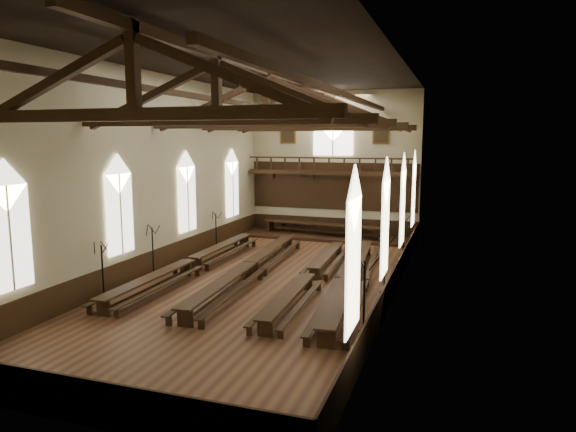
% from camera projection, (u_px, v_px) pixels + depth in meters
% --- Properties ---
extents(ground, '(26.00, 26.00, 0.00)m').
position_uv_depth(ground, '(267.00, 282.00, 24.44)').
color(ground, brown).
rests_on(ground, ground).
extents(room_walls, '(26.00, 26.00, 26.00)m').
position_uv_depth(room_walls, '(267.00, 145.00, 23.48)').
color(room_walls, beige).
rests_on(room_walls, ground).
extents(wainscot_band, '(12.00, 26.00, 1.20)m').
position_uv_depth(wainscot_band, '(267.00, 269.00, 24.35)').
color(wainscot_band, '#301F0E').
rests_on(wainscot_band, ground).
extents(side_windows, '(11.85, 19.80, 4.50)m').
position_uv_depth(side_windows, '(267.00, 204.00, 23.88)').
color(side_windows, white).
rests_on(side_windows, room_walls).
extents(end_window, '(2.80, 0.12, 3.80)m').
position_uv_depth(end_window, '(333.00, 132.00, 35.45)').
color(end_window, white).
rests_on(end_window, room_walls).
extents(minstrels_gallery, '(11.80, 1.24, 3.70)m').
position_uv_depth(minstrels_gallery, '(332.00, 180.00, 35.72)').
color(minstrels_gallery, '#331C10').
rests_on(minstrels_gallery, room_walls).
extents(portraits, '(7.75, 0.09, 1.45)m').
position_uv_depth(portraits, '(333.00, 134.00, 35.47)').
color(portraits, brown).
rests_on(portraits, room_walls).
extents(roof_trusses, '(11.70, 25.70, 2.80)m').
position_uv_depth(roof_trusses, '(266.00, 106.00, 23.21)').
color(roof_trusses, '#331C10').
rests_on(roof_trusses, room_walls).
extents(refectory_row_a, '(1.54, 14.38, 0.75)m').
position_uv_depth(refectory_row_a, '(191.00, 262.00, 26.01)').
color(refectory_row_a, '#331C10').
rests_on(refectory_row_a, ground).
extents(refectory_row_b, '(2.01, 14.77, 0.78)m').
position_uv_depth(refectory_row_b, '(249.00, 266.00, 25.14)').
color(refectory_row_b, '#331C10').
rests_on(refectory_row_b, ground).
extents(refectory_row_c, '(1.66, 13.85, 0.69)m').
position_uv_depth(refectory_row_c, '(310.00, 274.00, 23.82)').
color(refectory_row_c, '#331C10').
rests_on(refectory_row_c, ground).
extents(refectory_row_d, '(2.20, 14.78, 0.78)m').
position_uv_depth(refectory_row_d, '(351.00, 276.00, 23.30)').
color(refectory_row_d, '#331C10').
rests_on(refectory_row_d, ground).
extents(dais, '(11.40, 2.94, 0.20)m').
position_uv_depth(dais, '(323.00, 237.00, 35.19)').
color(dais, '#301F0E').
rests_on(dais, ground).
extents(high_table, '(8.76, 2.00, 0.82)m').
position_uv_depth(high_table, '(323.00, 225.00, 35.07)').
color(high_table, '#331C10').
rests_on(high_table, dais).
extents(high_chairs, '(6.71, 0.42, 0.94)m').
position_uv_depth(high_chairs, '(326.00, 226.00, 35.88)').
color(high_chairs, '#331C10').
rests_on(high_chairs, dais).
extents(candelabrum_left_near, '(0.74, 0.75, 2.51)m').
position_uv_depth(candelabrum_left_near, '(103.00, 282.00, 21.57)').
color(candelabrum_left_near, black).
rests_on(candelabrum_left_near, ground).
extents(candelabrum_left_mid, '(0.75, 0.80, 2.63)m').
position_uv_depth(candelabrum_left_mid, '(153.00, 262.00, 25.05)').
color(candelabrum_left_mid, black).
rests_on(candelabrum_left_mid, ground).
extents(candelabrum_left_far, '(0.66, 0.71, 2.34)m').
position_uv_depth(candelabrum_left_far, '(216.00, 238.00, 31.47)').
color(candelabrum_left_far, black).
rests_on(candelabrum_left_far, ground).
extents(candelabrum_right_near, '(0.79, 0.85, 2.79)m').
position_uv_depth(candelabrum_right_near, '(364.00, 311.00, 17.72)').
color(candelabrum_right_near, black).
rests_on(candelabrum_right_near, ground).
extents(candelabrum_right_mid, '(0.77, 0.80, 2.64)m').
position_uv_depth(candelabrum_right_mid, '(384.00, 276.00, 22.34)').
color(candelabrum_right_mid, black).
rests_on(candelabrum_right_mid, ground).
extents(candelabrum_right_far, '(0.75, 0.75, 2.54)m').
position_uv_depth(candelabrum_right_far, '(403.00, 243.00, 29.52)').
color(candelabrum_right_far, black).
rests_on(candelabrum_right_far, ground).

